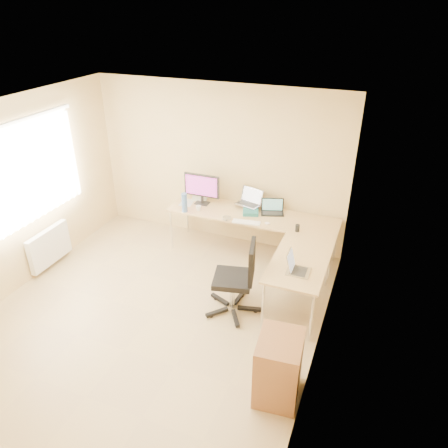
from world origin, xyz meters
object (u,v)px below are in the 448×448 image
at_px(mug, 199,208).
at_px(water_bottle, 184,203).
at_px(laptop_black, 273,207).
at_px(cabinet, 278,368).
at_px(desk_return, 298,283).
at_px(monitor, 202,189).
at_px(office_chair, 233,279).
at_px(desk_main, 252,235).
at_px(laptop_return, 299,264).
at_px(keyboard, 246,222).
at_px(desk_fan, 201,193).
at_px(laptop_center, 249,198).

bearing_deg(mug, water_bottle, -150.05).
xyz_separation_m(laptop_black, mug, (-1.10, -0.33, -0.07)).
height_order(laptop_black, cabinet, laptop_black).
distance_m(desk_return, water_bottle, 2.17).
relative_size(laptop_black, water_bottle, 1.13).
bearing_deg(monitor, office_chair, -53.72).
height_order(desk_main, water_bottle, water_bottle).
distance_m(desk_main, laptop_return, 1.69).
height_order(desk_main, keyboard, keyboard).
relative_size(mug, office_chair, 0.08).
height_order(desk_return, desk_fan, desk_fan).
relative_size(laptop_black, desk_fan, 1.21).
xyz_separation_m(desk_fan, office_chair, (1.13, -1.56, -0.37)).
relative_size(water_bottle, laptop_return, 0.94).
height_order(laptop_return, office_chair, office_chair).
xyz_separation_m(laptop_center, desk_fan, (-0.80, -0.04, -0.03)).
xyz_separation_m(desk_return, laptop_return, (0.04, -0.27, 0.47)).
relative_size(water_bottle, desk_fan, 1.07).
xyz_separation_m(laptop_center, laptop_return, (1.14, -1.47, -0.07)).
height_order(keyboard, water_bottle, water_bottle).
bearing_deg(monitor, laptop_black, 3.70).
relative_size(desk_return, mug, 14.88).
height_order(desk_return, laptop_return, laptop_return).
xyz_separation_m(desk_main, desk_fan, (-0.93, 0.16, 0.51)).
distance_m(water_bottle, desk_fan, 0.46).
xyz_separation_m(laptop_black, office_chair, (-0.08, -1.55, -0.34)).
xyz_separation_m(laptop_black, cabinet, (0.84, -2.64, -0.48)).
xyz_separation_m(desk_return, office_chair, (-0.77, -0.41, 0.14)).
relative_size(desk_main, laptop_return, 8.04).
relative_size(laptop_center, laptop_return, 1.16).
height_order(desk_fan, laptop_return, desk_fan).
bearing_deg(water_bottle, laptop_center, 29.28).
height_order(mug, office_chair, office_chair).
relative_size(desk_return, cabinet, 1.73).
height_order(desk_fan, office_chair, office_chair).
xyz_separation_m(mug, water_bottle, (-0.19, -0.11, 0.11)).
xyz_separation_m(desk_main, keyboard, (0.01, -0.30, 0.37)).
bearing_deg(mug, desk_return, -24.22).
relative_size(monitor, keyboard, 1.41).
xyz_separation_m(keyboard, laptop_return, (1.01, -0.97, 0.10)).
distance_m(keyboard, mug, 0.84).
xyz_separation_m(laptop_center, laptop_black, (0.41, -0.05, -0.07)).
bearing_deg(monitor, laptop_return, -35.35).
relative_size(laptop_black, office_chair, 0.33).
xyz_separation_m(keyboard, office_chair, (0.20, -1.11, -0.24)).
relative_size(desk_main, keyboard, 6.32).
height_order(keyboard, office_chair, office_chair).
relative_size(desk_main, water_bottle, 8.59).
xyz_separation_m(laptop_center, office_chair, (0.34, -1.60, -0.41)).
height_order(laptop_black, desk_fan, desk_fan).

